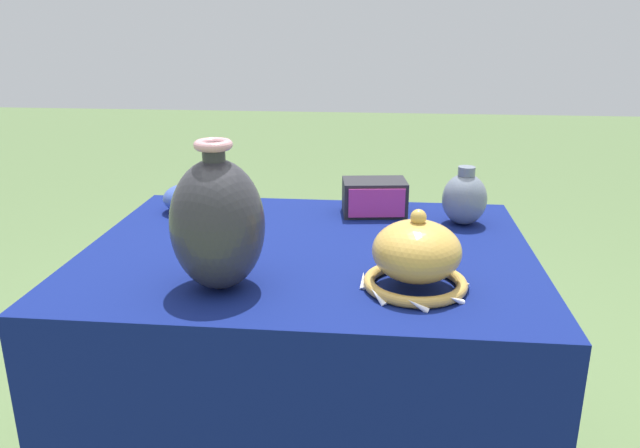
{
  "coord_description": "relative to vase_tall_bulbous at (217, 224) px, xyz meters",
  "views": [
    {
      "loc": [
        0.16,
        -1.32,
        1.21
      ],
      "look_at": [
        0.04,
        -0.17,
        0.82
      ],
      "focal_mm": 35.0,
      "sensor_mm": 36.0,
      "label": 1
    }
  ],
  "objects": [
    {
      "name": "jar_round_slate",
      "position": [
        0.51,
        0.44,
        -0.06
      ],
      "size": [
        0.11,
        0.11,
        0.15
      ],
      "color": "slate",
      "rests_on": "display_table"
    },
    {
      "name": "vase_dome_bell",
      "position": [
        0.37,
        0.03,
        -0.07
      ],
      "size": [
        0.21,
        0.21,
        0.16
      ],
      "color": "gold",
      "rests_on": "display_table"
    },
    {
      "name": "display_table",
      "position": [
        0.14,
        0.21,
        -0.21
      ],
      "size": [
        1.01,
        0.79,
        0.71
      ],
      "color": "#38383D",
      "rests_on": "ground_plane"
    },
    {
      "name": "vase_tall_bulbous",
      "position": [
        0.0,
        0.0,
        0.0
      ],
      "size": [
        0.18,
        0.18,
        0.29
      ],
      "color": "#2D2D33",
      "rests_on": "display_table"
    },
    {
      "name": "mosaic_tile_box",
      "position": [
        0.29,
        0.5,
        -0.08
      ],
      "size": [
        0.18,
        0.13,
        0.09
      ],
      "rotation": [
        0.0,
        0.0,
        0.13
      ],
      "color": "#232328",
      "rests_on": "display_table"
    },
    {
      "name": "bowl_shallow_cobalt",
      "position": [
        -0.21,
        0.48,
        -0.09
      ],
      "size": [
        0.12,
        0.12,
        0.07
      ],
      "primitive_type": "ellipsoid",
      "color": "#3851A8",
      "rests_on": "display_table"
    }
  ]
}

